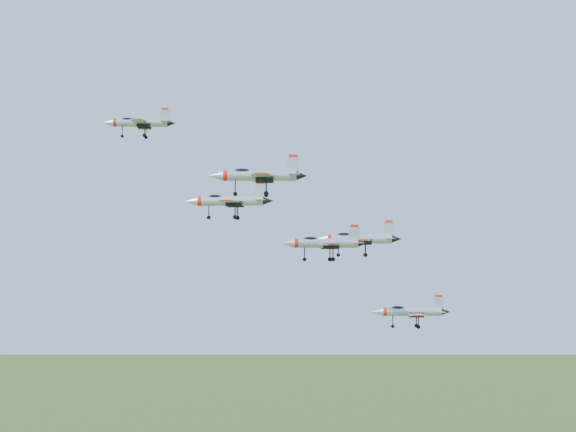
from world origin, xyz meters
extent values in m
cylinder|color=silver|center=(-14.33, 7.05, 143.22)|extent=(8.11, 2.04, 1.16)
cone|color=silver|center=(-19.12, 7.58, 143.22)|extent=(1.72, 1.33, 1.16)
cone|color=black|center=(-9.72, 6.54, 143.22)|extent=(1.35, 1.12, 0.99)
ellipsoid|color=black|center=(-16.28, 7.27, 143.65)|extent=(2.04, 1.05, 0.74)
cube|color=silver|center=(-14.43, 4.55, 142.99)|extent=(2.47, 4.13, 0.12)
cube|color=silver|center=(-13.87, 9.51, 142.99)|extent=(2.47, 4.13, 0.12)
cube|color=silver|center=(-10.69, 6.64, 144.42)|extent=(1.34, 0.25, 1.87)
cube|color=red|center=(-10.69, 6.64, 145.40)|extent=(0.99, 0.23, 0.31)
cylinder|color=silver|center=(-1.09, 3.44, 131.40)|extent=(9.78, 3.75, 1.41)
cone|color=silver|center=(-6.75, 4.87, 131.40)|extent=(2.23, 1.84, 1.41)
cone|color=black|center=(4.36, 2.06, 131.40)|extent=(1.76, 1.53, 1.19)
ellipsoid|color=black|center=(-3.40, 4.02, 131.93)|extent=(2.55, 1.56, 0.89)
cube|color=silver|center=(-1.62, 0.45, 131.13)|extent=(3.58, 5.22, 0.15)
cube|color=silver|center=(-0.14, 6.32, 131.13)|extent=(3.58, 5.22, 0.15)
cube|color=silver|center=(3.21, 2.35, 132.86)|extent=(1.60, 0.52, 2.27)
cube|color=red|center=(3.21, 2.35, 134.05)|extent=(1.19, 0.44, 0.38)
cylinder|color=silver|center=(-0.19, -22.77, 132.57)|extent=(8.55, 2.43, 1.22)
cone|color=silver|center=(-5.21, -22.04, 132.57)|extent=(1.85, 1.45, 1.22)
cone|color=black|center=(4.65, -23.47, 132.57)|extent=(1.45, 1.22, 1.04)
ellipsoid|color=black|center=(-2.23, -22.47, 133.03)|extent=(2.17, 1.17, 0.78)
cube|color=silver|center=(-0.38, -25.40, 132.33)|extent=(2.74, 4.41, 0.13)
cube|color=silver|center=(0.38, -20.19, 132.33)|extent=(2.74, 4.41, 0.13)
cube|color=silver|center=(3.63, -23.32, 133.84)|extent=(1.41, 0.31, 1.98)
cube|color=red|center=(3.63, -23.32, 134.87)|extent=(1.04, 0.28, 0.33)
cylinder|color=silver|center=(19.63, 7.90, 125.96)|extent=(10.08, 3.86, 1.45)
cone|color=silver|center=(13.80, 9.37, 125.96)|extent=(2.30, 1.90, 1.45)
cone|color=black|center=(25.25, 6.48, 125.96)|extent=(1.81, 1.58, 1.23)
ellipsoid|color=black|center=(17.25, 8.50, 126.51)|extent=(2.63, 1.61, 0.92)
cube|color=silver|center=(19.08, 4.82, 125.68)|extent=(3.68, 5.38, 0.16)
cube|color=silver|center=(20.61, 10.87, 125.68)|extent=(3.68, 5.38, 0.16)
cube|color=silver|center=(24.06, 6.78, 127.46)|extent=(1.65, 0.54, 2.34)
cube|color=red|center=(24.06, 6.78, 128.69)|extent=(1.23, 0.45, 0.39)
cylinder|color=silver|center=(9.97, -11.72, 124.98)|extent=(8.46, 1.46, 1.22)
cone|color=silver|center=(4.92, -11.57, 124.98)|extent=(1.72, 1.27, 1.22)
cone|color=black|center=(14.84, -11.86, 124.98)|extent=(1.34, 1.07, 1.04)
ellipsoid|color=black|center=(7.91, -11.66, 125.44)|extent=(2.09, 0.94, 0.77)
cube|color=silver|center=(10.08, -14.35, 124.74)|extent=(2.27, 4.18, 0.13)
cube|color=silver|center=(10.24, -9.10, 124.74)|extent=(2.27, 4.18, 0.13)
cube|color=silver|center=(13.81, -11.83, 126.24)|extent=(1.41, 0.15, 1.97)
cube|color=red|center=(13.81, -11.83, 127.27)|extent=(1.03, 0.16, 0.33)
cylinder|color=silver|center=(24.20, -3.95, 115.36)|extent=(8.36, 2.78, 1.20)
cone|color=silver|center=(19.33, -2.99, 115.36)|extent=(1.86, 1.50, 1.20)
cone|color=black|center=(28.90, -4.88, 115.36)|extent=(1.46, 1.25, 1.02)
ellipsoid|color=black|center=(22.22, -3.56, 115.81)|extent=(2.15, 1.24, 0.76)
cube|color=silver|center=(23.88, -6.52, 115.13)|extent=(2.86, 4.38, 0.13)
cube|color=silver|center=(24.89, -1.46, 115.13)|extent=(2.86, 4.38, 0.13)
cube|color=silver|center=(27.91, -4.68, 116.60)|extent=(1.38, 0.38, 1.93)
cube|color=red|center=(27.91, -4.68, 117.61)|extent=(1.02, 0.32, 0.32)
camera|label=1|loc=(-12.13, -114.08, 123.33)|focal=50.00mm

